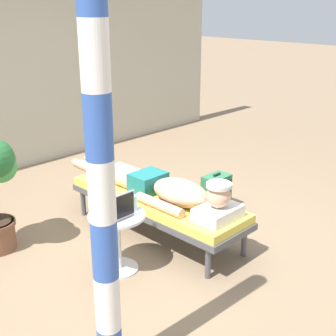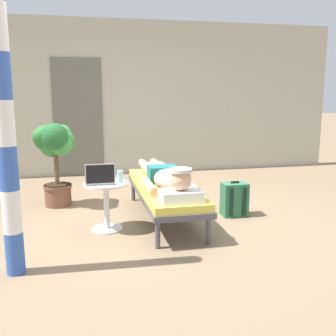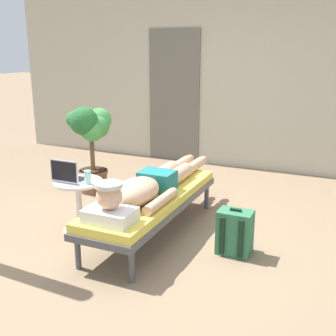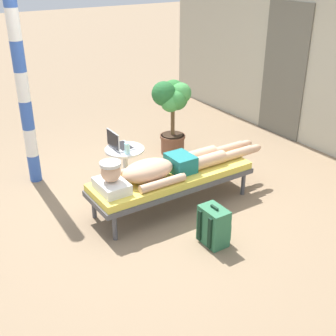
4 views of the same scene
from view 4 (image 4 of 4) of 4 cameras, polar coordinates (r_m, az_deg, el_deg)
name	(u,v)px [view 4 (image 4 of 4)]	position (r m, az deg, el deg)	size (l,w,h in m)	color
ground_plane	(161,202)	(5.23, -0.92, -4.37)	(40.00, 40.00, 0.00)	#8C7256
house_door_panel	(284,72)	(7.12, 14.82, 12.00)	(0.84, 0.03, 2.04)	#625F54
lounge_chair	(172,179)	(4.99, 0.53, -1.41)	(0.61, 1.93, 0.42)	#4C4C51
person_reclining	(166,167)	(4.87, -0.29, 0.16)	(0.53, 2.17, 0.33)	white
side_table	(125,161)	(5.41, -5.59, 0.89)	(0.48, 0.48, 0.52)	silver
laptop	(118,143)	(5.35, -6.48, 3.18)	(0.31, 0.24, 0.23)	silver
drink_glass	(127,148)	(5.18, -5.32, 2.54)	(0.06, 0.06, 0.13)	#99D8E5
backpack	(214,226)	(4.45, 5.96, -7.51)	(0.30, 0.26, 0.42)	#33724C
potted_plant	(172,104)	(6.23, 0.57, 8.30)	(0.54, 0.58, 1.09)	brown
porch_post	(23,87)	(5.53, -18.34, 9.99)	(0.15, 0.15, 2.47)	#3359B2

